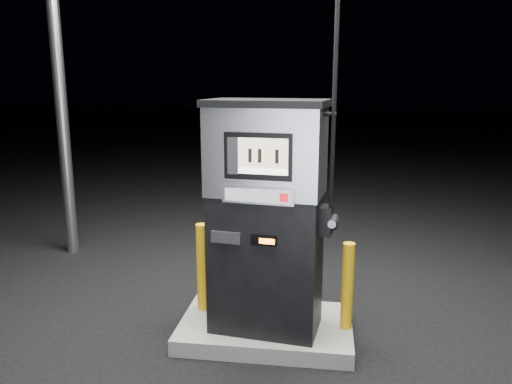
# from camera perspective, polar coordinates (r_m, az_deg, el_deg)

# --- Properties ---
(ground) EXTENTS (80.00, 80.00, 0.00)m
(ground) POSITION_cam_1_polar(r_m,az_deg,el_deg) (4.93, 1.16, -16.06)
(ground) COLOR black
(ground) RESTS_ON ground
(pump_island) EXTENTS (1.60, 1.00, 0.15)m
(pump_island) POSITION_cam_1_polar(r_m,az_deg,el_deg) (4.89, 1.16, -15.29)
(pump_island) COLOR slate
(pump_island) RESTS_ON ground
(fuel_dispenser) EXTENTS (1.17, 0.73, 4.27)m
(fuel_dispenser) POSITION_cam_1_polar(r_m,az_deg,el_deg) (4.38, 1.24, -2.70)
(fuel_dispenser) COLOR black
(fuel_dispenser) RESTS_ON pump_island
(bollard_left) EXTENTS (0.13, 0.13, 0.87)m
(bollard_left) POSITION_cam_1_polar(r_m,az_deg,el_deg) (4.95, -6.12, -8.55)
(bollard_left) COLOR #F5B40D
(bollard_left) RESTS_ON pump_island
(bollard_right) EXTENTS (0.12, 0.12, 0.81)m
(bollard_right) POSITION_cam_1_polar(r_m,az_deg,el_deg) (4.65, 10.41, -10.53)
(bollard_right) COLOR #F5B40D
(bollard_right) RESTS_ON pump_island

